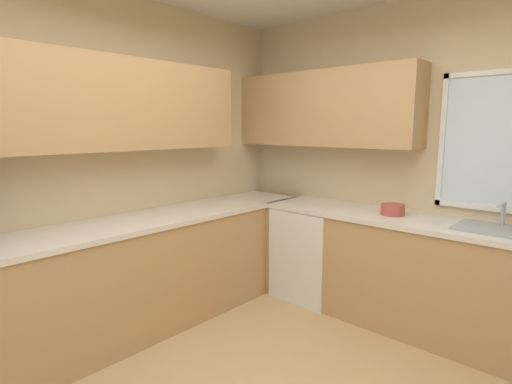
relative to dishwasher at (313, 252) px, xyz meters
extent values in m
cube|color=beige|center=(0.86, 0.37, 0.91)|extent=(3.78, 0.06, 2.69)
cube|color=beige|center=(-1.00, -1.63, 0.91)|extent=(0.06, 4.06, 2.69)
cube|color=white|center=(1.52, 0.33, 0.58)|extent=(1.04, 0.04, 0.04)
cube|color=white|center=(1.02, 0.33, 1.09)|extent=(0.04, 0.04, 1.06)
cube|color=tan|center=(-0.81, -1.83, 1.37)|extent=(0.32, 2.76, 0.70)
cube|color=tan|center=(-0.04, 0.18, 1.37)|extent=(1.86, 0.32, 0.70)
cube|color=tan|center=(-0.66, -1.63, 0.00)|extent=(0.62, 3.64, 0.87)
cube|color=silver|center=(-0.66, -1.63, 0.46)|extent=(0.65, 3.67, 0.04)
cube|color=tan|center=(1.07, 0.03, 0.00)|extent=(2.84, 0.62, 0.87)
cube|color=silver|center=(1.07, 0.03, 0.46)|extent=(2.87, 0.65, 0.04)
cube|color=white|center=(0.00, 0.00, 0.00)|extent=(0.60, 0.60, 0.87)
cube|color=#9EA0A5|center=(1.52, 0.03, 0.48)|extent=(0.53, 0.40, 0.02)
cylinder|color=#B7B7BC|center=(1.52, 0.19, 0.57)|extent=(0.03, 0.03, 0.18)
cylinder|color=#B7B7BC|center=(1.52, 0.09, 0.65)|extent=(0.02, 0.20, 0.02)
cylinder|color=#B74C42|center=(0.76, 0.03, 0.52)|extent=(0.19, 0.19, 0.09)
camera|label=1|loc=(2.10, -3.13, 1.19)|focal=28.05mm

